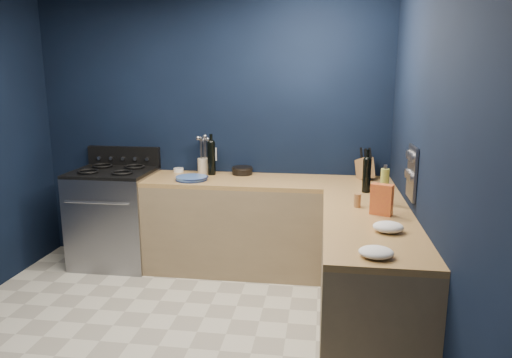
% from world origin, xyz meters
% --- Properties ---
extents(floor, '(3.50, 3.50, 0.02)m').
position_xyz_m(floor, '(0.00, 0.00, -0.01)').
color(floor, beige).
rests_on(floor, ground).
extents(wall_back, '(3.50, 0.02, 2.60)m').
position_xyz_m(wall_back, '(0.00, 1.76, 1.30)').
color(wall_back, black).
rests_on(wall_back, ground).
extents(wall_right, '(0.02, 3.50, 2.60)m').
position_xyz_m(wall_right, '(1.76, 0.00, 1.30)').
color(wall_right, black).
rests_on(wall_right, ground).
extents(cab_back, '(2.30, 0.63, 0.86)m').
position_xyz_m(cab_back, '(0.60, 1.44, 0.43)').
color(cab_back, '#887150').
rests_on(cab_back, floor).
extents(top_back, '(2.30, 0.63, 0.04)m').
position_xyz_m(top_back, '(0.60, 1.44, 0.88)').
color(top_back, brown).
rests_on(top_back, cab_back).
extents(cab_right, '(0.63, 1.67, 0.86)m').
position_xyz_m(cab_right, '(1.44, 0.29, 0.43)').
color(cab_right, '#887150').
rests_on(cab_right, floor).
extents(top_right, '(0.63, 1.67, 0.04)m').
position_xyz_m(top_right, '(1.44, 0.29, 0.88)').
color(top_right, brown).
rests_on(top_right, cab_right).
extents(gas_range, '(0.76, 0.66, 0.92)m').
position_xyz_m(gas_range, '(-0.93, 1.42, 0.46)').
color(gas_range, gray).
rests_on(gas_range, floor).
extents(oven_door, '(0.59, 0.02, 0.42)m').
position_xyz_m(oven_door, '(-0.93, 1.10, 0.45)').
color(oven_door, black).
rests_on(oven_door, gas_range).
extents(cooktop, '(0.76, 0.66, 0.03)m').
position_xyz_m(cooktop, '(-0.93, 1.42, 0.94)').
color(cooktop, black).
rests_on(cooktop, gas_range).
extents(backguard, '(0.76, 0.06, 0.20)m').
position_xyz_m(backguard, '(-0.93, 1.72, 1.04)').
color(backguard, black).
rests_on(backguard, gas_range).
extents(spice_panel, '(0.02, 0.28, 0.38)m').
position_xyz_m(spice_panel, '(1.74, 0.55, 1.18)').
color(spice_panel, gray).
rests_on(spice_panel, wall_right).
extents(wall_outlet, '(0.09, 0.02, 0.13)m').
position_xyz_m(wall_outlet, '(0.00, 1.74, 1.08)').
color(wall_outlet, white).
rests_on(wall_outlet, wall_back).
extents(plate_stack, '(0.35, 0.35, 0.04)m').
position_xyz_m(plate_stack, '(-0.10, 1.32, 0.92)').
color(plate_stack, teal).
rests_on(plate_stack, top_back).
extents(ramekin, '(0.12, 0.12, 0.04)m').
position_xyz_m(ramekin, '(-0.34, 1.68, 0.92)').
color(ramekin, white).
rests_on(ramekin, top_back).
extents(utensil_crock, '(0.16, 0.16, 0.15)m').
position_xyz_m(utensil_crock, '(-0.07, 1.66, 0.97)').
color(utensil_crock, beige).
rests_on(utensil_crock, top_back).
extents(wine_bottle_back, '(0.09, 0.09, 0.32)m').
position_xyz_m(wine_bottle_back, '(0.03, 1.59, 1.06)').
color(wine_bottle_back, black).
rests_on(wine_bottle_back, top_back).
extents(lemon_basket, '(0.25, 0.25, 0.08)m').
position_xyz_m(lemon_basket, '(0.32, 1.64, 0.94)').
color(lemon_basket, black).
rests_on(lemon_basket, top_back).
extents(knife_block, '(0.19, 0.25, 0.24)m').
position_xyz_m(knife_block, '(1.50, 1.60, 1.00)').
color(knife_block, brown).
rests_on(knife_block, top_back).
extents(wine_bottle_right, '(0.09, 0.09, 0.28)m').
position_xyz_m(wine_bottle_right, '(1.47, 1.07, 1.04)').
color(wine_bottle_right, black).
rests_on(wine_bottle_right, top_right).
extents(oil_bottle, '(0.07, 0.07, 0.27)m').
position_xyz_m(oil_bottle, '(1.57, 0.70, 1.04)').
color(oil_bottle, '#A5AF3F').
rests_on(oil_bottle, top_right).
extents(spice_jar_near, '(0.05, 0.05, 0.09)m').
position_xyz_m(spice_jar_near, '(1.50, 0.66, 0.95)').
color(spice_jar_near, olive).
rests_on(spice_jar_near, top_right).
extents(spice_jar_far, '(0.07, 0.07, 0.10)m').
position_xyz_m(spice_jar_far, '(1.37, 0.59, 0.95)').
color(spice_jar_far, olive).
rests_on(spice_jar_far, top_right).
extents(crouton_bag, '(0.16, 0.12, 0.22)m').
position_xyz_m(crouton_bag, '(1.52, 0.42, 1.01)').
color(crouton_bag, '#A61F39').
rests_on(crouton_bag, top_right).
extents(towel_front, '(0.22, 0.20, 0.07)m').
position_xyz_m(towel_front, '(1.52, 0.03, 0.93)').
color(towel_front, white).
rests_on(towel_front, top_right).
extents(towel_end, '(0.20, 0.19, 0.06)m').
position_xyz_m(towel_end, '(1.40, -0.40, 0.93)').
color(towel_end, white).
rests_on(towel_end, top_right).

